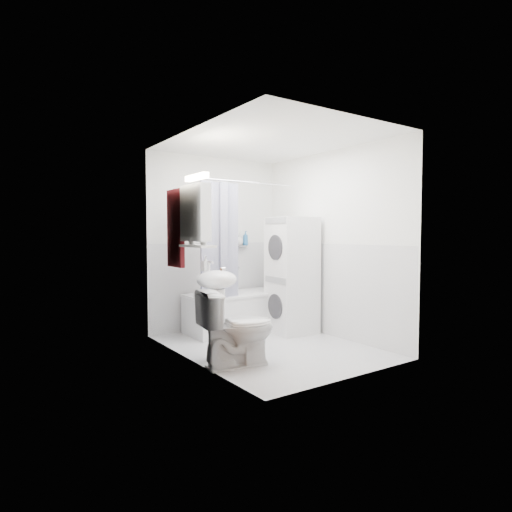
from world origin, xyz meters
TOP-DOWN VIEW (x-y plane):
  - floor at (0.00, 0.00)m, footprint 2.60×2.60m
  - room_walls at (0.00, 0.00)m, footprint 2.60×2.60m
  - wainscot at (0.00, 0.29)m, footprint 1.98×2.58m
  - door at (-0.95, -0.55)m, footprint 0.05×2.00m
  - bathtub at (0.11, 0.92)m, footprint 1.37×0.65m
  - tub_spout at (0.31, 1.25)m, footprint 0.04×0.12m
  - curtain_rod at (0.11, 0.66)m, footprint 1.55×0.02m
  - shower_curtain at (-0.29, 0.66)m, footprint 0.55×0.02m
  - sink at (-0.75, -0.09)m, footprint 0.44×0.37m
  - medicine_cabinet at (-0.90, 0.10)m, footprint 0.13×0.50m
  - shelf at (-0.89, 0.10)m, footprint 0.18×0.54m
  - shower_caddy at (0.36, 1.24)m, footprint 0.22×0.06m
  - towel at (-0.94, 0.54)m, footprint 0.07×0.38m
  - washer_dryer at (0.68, 0.42)m, footprint 0.59×0.59m
  - toilet at (-0.70, -0.40)m, footprint 0.84×0.55m
  - soap_pump at (-0.71, 0.25)m, footprint 0.08×0.17m
  - shelf_bottle at (-0.89, -0.05)m, footprint 0.07×0.18m
  - shelf_cup at (-0.89, 0.22)m, footprint 0.10×0.09m
  - shampoo_a at (0.35, 1.24)m, footprint 0.13×0.17m
  - shampoo_b at (0.47, 1.24)m, footprint 0.08×0.21m

SIDE VIEW (x-z plane):
  - floor at x=0.00m, z-range 0.00..0.00m
  - bathtub at x=0.11m, z-range 0.03..0.55m
  - toilet at x=-0.70m, z-range 0.00..0.76m
  - wainscot at x=0.00m, z-range -0.69..1.89m
  - sink at x=-0.75m, z-range 0.18..1.22m
  - washer_dryer at x=0.68m, z-range 0.00..1.55m
  - tub_spout at x=0.31m, z-range 0.83..0.86m
  - soap_pump at x=-0.71m, z-range 0.91..0.99m
  - door at x=-0.95m, z-range 0.00..2.00m
  - shower_caddy at x=0.36m, z-range 1.14..1.16m
  - shelf at x=-0.89m, z-range 1.19..1.21m
  - shampoo_b at x=0.47m, z-range 1.16..1.24m
  - shampoo_a at x=0.35m, z-range 1.16..1.29m
  - shelf_bottle at x=-0.89m, z-range 1.21..1.28m
  - shower_curtain at x=-0.29m, z-range 0.52..1.98m
  - shelf_cup at x=-0.89m, z-range 1.21..1.31m
  - towel at x=-0.94m, z-range 0.96..1.87m
  - room_walls at x=0.00m, z-range 0.19..2.79m
  - medicine_cabinet at x=-0.90m, z-range 1.21..1.92m
  - curtain_rod at x=0.11m, z-range 1.99..2.01m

